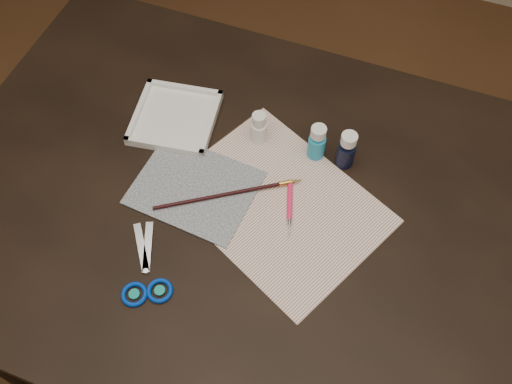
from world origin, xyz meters
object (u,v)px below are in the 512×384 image
(paint_bottle_cyan, at_px, (317,142))
(paint_bottle_navy, at_px, (347,150))
(canvas, at_px, (195,188))
(paint_bottle_white, at_px, (259,128))
(scissors, at_px, (142,264))
(paper, at_px, (278,204))
(palette_tray, at_px, (175,117))

(paint_bottle_cyan, distance_m, paint_bottle_navy, 0.06)
(paint_bottle_cyan, height_order, paint_bottle_navy, paint_bottle_navy)
(canvas, bearing_deg, paint_bottle_white, 64.35)
(canvas, relative_size, scissors, 1.25)
(canvas, xyz_separation_m, scissors, (-0.02, -0.19, 0.00))
(paper, xyz_separation_m, scissors, (-0.19, -0.21, 0.00))
(paper, relative_size, paint_bottle_cyan, 4.50)
(canvas, height_order, scissors, scissors)
(paint_bottle_white, relative_size, paint_bottle_cyan, 0.92)
(paper, xyz_separation_m, canvas, (-0.17, -0.02, 0.00))
(paint_bottle_white, xyz_separation_m, scissors, (-0.10, -0.35, -0.03))
(paint_bottle_white, bearing_deg, scissors, -106.25)
(paint_bottle_cyan, relative_size, scissors, 0.47)
(paint_bottle_white, distance_m, paint_bottle_navy, 0.18)
(canvas, bearing_deg, scissors, -97.39)
(palette_tray, bearing_deg, canvas, -52.64)
(paper, height_order, scissors, scissors)
(paint_bottle_navy, distance_m, scissors, 0.46)
(canvas, relative_size, palette_tray, 1.36)
(paint_bottle_navy, distance_m, palette_tray, 0.37)
(paint_bottle_cyan, xyz_separation_m, palette_tray, (-0.31, -0.02, -0.03))
(paper, height_order, paint_bottle_cyan, paint_bottle_cyan)
(canvas, xyz_separation_m, paint_bottle_cyan, (0.20, 0.17, 0.04))
(paint_bottle_navy, bearing_deg, paint_bottle_cyan, -178.36)
(paper, xyz_separation_m, paint_bottle_white, (-0.09, 0.14, 0.04))
(canvas, bearing_deg, palette_tray, 127.36)
(paper, relative_size, paint_bottle_white, 4.90)
(canvas, xyz_separation_m, paint_bottle_white, (0.08, 0.16, 0.04))
(palette_tray, bearing_deg, paint_bottle_navy, 3.61)
(paint_bottle_cyan, bearing_deg, palette_tray, -176.00)
(scissors, bearing_deg, paper, -78.80)
(paint_bottle_cyan, xyz_separation_m, paint_bottle_navy, (0.06, 0.00, 0.00))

